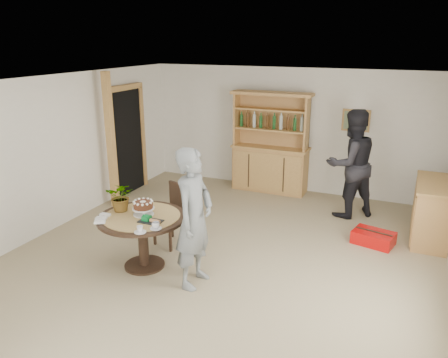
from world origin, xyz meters
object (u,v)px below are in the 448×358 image
teen_boy (194,218)px  adult_person (351,164)px  dining_table (142,226)px  hutch (270,158)px  red_suitcase (373,238)px  sideboard (432,211)px  dining_chair (174,210)px

teen_boy → adult_person: adult_person is taller
dining_table → adult_person: bearing=52.8°
hutch → teen_boy: hutch is taller
adult_person → red_suitcase: bearing=77.4°
dining_table → adult_person: adult_person is taller
sideboard → red_suitcase: size_ratio=1.87×
red_suitcase → adult_person: bearing=131.7°
sideboard → teen_boy: size_ratio=0.70×
dining_chair → red_suitcase: dining_chair is taller
sideboard → dining_chair: bearing=-154.7°
sideboard → dining_table: sideboard is taller
teen_boy → red_suitcase: 3.02m
red_suitcase → hutch: bearing=154.9°
adult_person → red_suitcase: adult_person is taller
dining_table → dining_chair: size_ratio=1.27×
hutch → adult_person: bearing=-23.8°
sideboard → teen_boy: (-2.79, -2.64, 0.43)m
hutch → sideboard: hutch is taller
sideboard → dining_table: (-3.64, -2.54, 0.13)m
hutch → adult_person: (1.70, -0.75, 0.27)m
hutch → dining_table: bearing=-99.1°
dining_chair → adult_person: (2.28, 2.21, 0.42)m
dining_chair → teen_boy: (0.83, -0.93, 0.37)m
sideboard → adult_person: adult_person is taller
dining_chair → teen_boy: 1.29m
dining_table → red_suitcase: dining_table is taller
dining_chair → sideboard: bearing=43.2°
adult_person → dining_table: bearing=11.4°
dining_table → hutch: bearing=80.9°
sideboard → adult_person: size_ratio=0.66×
adult_person → red_suitcase: 1.45m
hutch → teen_boy: 3.89m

